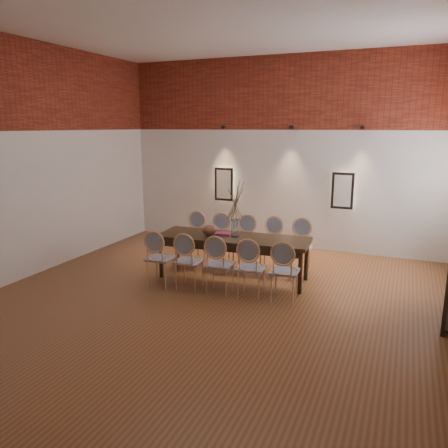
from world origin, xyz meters
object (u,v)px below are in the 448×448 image
at_px(chair_near_b, 189,261).
at_px(chair_far_a, 193,238).
at_px(chair_near_d, 251,268).
at_px(chair_near_c, 220,264).
at_px(book, 224,234).
at_px(chair_far_d, 271,245).
at_px(dining_table, 233,258).
at_px(chair_far_b, 218,240).
at_px(chair_near_e, 285,271).
at_px(bowl, 209,230).
at_px(vase, 235,228).
at_px(chair_near_a, 160,258).
at_px(chair_far_e, 300,247).
at_px(chair_far_c, 244,242).

xyz_separation_m(chair_near_b, chair_far_a, (-0.61, 1.35, 0.00)).
height_order(chair_near_b, chair_near_d, same).
xyz_separation_m(chair_near_c, book, (-0.24, 0.75, 0.30)).
relative_size(chair_far_d, book, 3.62).
distance_m(dining_table, chair_far_b, 0.87).
bearing_deg(chair_near_e, bowl, 156.02).
xyz_separation_m(vase, bowl, (-0.45, -0.08, -0.06)).
bearing_deg(chair_far_a, chair_near_a, 90.00).
bearing_deg(chair_near_e, chair_near_d, -180.00).
relative_size(chair_near_c, chair_far_a, 1.00).
height_order(chair_far_e, book, chair_far_e).
bearing_deg(book, chair_far_d, 45.55).
height_order(chair_far_e, bowl, chair_far_e).
height_order(chair_near_e, chair_far_d, same).
height_order(vase, book, vase).
bearing_deg(bowl, dining_table, 10.80).
bearing_deg(dining_table, chair_far_e, 33.99).
relative_size(bowl, book, 0.92).
bearing_deg(chair_near_c, chair_far_a, 126.56).
xyz_separation_m(chair_near_e, vase, (-1.04, 0.62, 0.43)).
bearing_deg(chair_far_a, chair_far_e, -180.00).
bearing_deg(chair_near_b, dining_table, 53.44).
relative_size(chair_far_b, vase, 3.13).
xyz_separation_m(chair_near_b, chair_far_d, (0.93, 1.45, 0.00)).
relative_size(chair_far_d, chair_far_e, 1.00).
height_order(chair_far_c, chair_far_d, same).
xyz_separation_m(chair_near_b, bowl, (0.05, 0.65, 0.37)).
distance_m(chair_far_b, book, 0.76).
distance_m(chair_near_d, vase, 0.95).
distance_m(chair_near_d, chair_far_a, 2.07).
height_order(chair_near_d, chair_far_b, same).
distance_m(chair_near_d, chair_far_e, 1.48).
bearing_deg(chair_near_d, chair_far_b, 126.56).
relative_size(chair_far_a, chair_far_b, 1.00).
bearing_deg(chair_far_e, book, 27.10).
distance_m(chair_far_d, chair_far_e, 0.51).
relative_size(chair_near_e, chair_far_c, 1.00).
height_order(chair_near_c, book, chair_near_c).
bearing_deg(chair_near_b, chair_near_a, -180.00).
distance_m(chair_near_e, vase, 1.28).
bearing_deg(bowl, chair_near_b, -94.54).
height_order(chair_far_c, chair_far_e, same).
bearing_deg(chair_far_c, book, 73.28).
xyz_separation_m(chair_far_c, chair_far_e, (1.02, 0.07, 0.00)).
distance_m(chair_near_c, vase, 0.82).
bearing_deg(chair_far_b, chair_far_d, 180.00).
relative_size(chair_far_a, chair_far_c, 1.00).
xyz_separation_m(dining_table, chair_far_e, (0.98, 0.76, 0.09)).
distance_m(chair_near_e, bowl, 1.62).
distance_m(chair_far_d, vase, 0.95).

